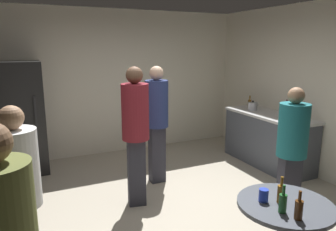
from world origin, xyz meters
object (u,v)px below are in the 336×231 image
(beer_bottle_on_counter, at_px, (250,103))
(person_in_navy_shirt, at_px, (157,116))
(kettle, at_px, (253,106))
(person_in_teal_shirt, at_px, (292,144))
(plastic_cup_blue, at_px, (264,195))
(beer_bottle_amber, at_px, (281,193))
(refrigerator, at_px, (21,118))
(wine_bottle_on_counter, at_px, (286,112))
(beer_bottle_brown, at_px, (299,209))
(person_in_maroon_shirt, at_px, (136,126))
(beer_bottle_green, at_px, (283,203))
(person_in_white_shirt, at_px, (19,189))
(foreground_table, at_px, (285,214))

(beer_bottle_on_counter, relative_size, person_in_navy_shirt, 0.13)
(beer_bottle_on_counter, xyz_separation_m, person_in_navy_shirt, (-2.07, -0.45, 0.04))
(kettle, distance_m, person_in_teal_shirt, 2.11)
(plastic_cup_blue, xyz_separation_m, person_in_teal_shirt, (0.99, 0.66, 0.13))
(beer_bottle_amber, distance_m, person_in_teal_shirt, 1.15)
(refrigerator, xyz_separation_m, wine_bottle_on_counter, (3.80, -1.81, 0.12))
(beer_bottle_brown, distance_m, person_in_maroon_shirt, 2.17)
(refrigerator, xyz_separation_m, person_in_teal_shirt, (2.82, -2.89, 0.02))
(refrigerator, relative_size, person_in_navy_shirt, 1.03)
(refrigerator, bearing_deg, person_in_navy_shirt, -34.73)
(beer_bottle_amber, bearing_deg, person_in_maroon_shirt, 109.62)
(beer_bottle_amber, bearing_deg, plastic_cup_blue, 147.77)
(refrigerator, bearing_deg, beer_bottle_on_counter, -11.83)
(beer_bottle_amber, height_order, beer_bottle_brown, same)
(kettle, distance_m, plastic_cup_blue, 3.21)
(beer_bottle_on_counter, relative_size, beer_bottle_green, 1.00)
(kettle, distance_m, beer_bottle_on_counter, 0.23)
(beer_bottle_brown, height_order, person_in_maroon_shirt, person_in_maroon_shirt)
(beer_bottle_green, distance_m, person_in_white_shirt, 2.08)
(wine_bottle_on_counter, height_order, person_in_maroon_shirt, person_in_maroon_shirt)
(foreground_table, height_order, beer_bottle_green, beer_bottle_green)
(beer_bottle_brown, xyz_separation_m, person_in_navy_shirt, (-0.05, 2.63, 0.21))
(person_in_teal_shirt, bearing_deg, person_in_maroon_shirt, -109.56)
(wine_bottle_on_counter, xyz_separation_m, foreground_table, (-1.83, -1.85, -0.39))
(beer_bottle_amber, relative_size, person_in_teal_shirt, 0.15)
(beer_bottle_green, bearing_deg, beer_bottle_amber, 50.57)
(kettle, bearing_deg, person_in_maroon_shirt, -162.43)
(kettle, bearing_deg, person_in_white_shirt, -154.30)
(refrigerator, distance_m, kettle, 3.93)
(refrigerator, height_order, plastic_cup_blue, refrigerator)
(beer_bottle_on_counter, relative_size, beer_bottle_brown, 1.00)
(foreground_table, height_order, person_in_teal_shirt, person_in_teal_shirt)
(beer_bottle_on_counter, distance_m, person_in_maroon_shirt, 2.78)
(beer_bottle_green, relative_size, person_in_teal_shirt, 0.15)
(wine_bottle_on_counter, distance_m, person_in_teal_shirt, 1.47)
(beer_bottle_amber, distance_m, person_in_white_shirt, 2.13)
(kettle, height_order, beer_bottle_brown, kettle)
(foreground_table, relative_size, plastic_cup_blue, 7.27)
(plastic_cup_blue, bearing_deg, person_in_navy_shirt, 90.17)
(beer_bottle_brown, bearing_deg, person_in_navy_shirt, 91.14)
(beer_bottle_on_counter, distance_m, person_in_white_shirt, 4.44)
(wine_bottle_on_counter, xyz_separation_m, beer_bottle_brown, (-1.93, -2.08, -0.20))
(wine_bottle_on_counter, relative_size, person_in_teal_shirt, 0.20)
(beer_bottle_brown, distance_m, person_in_teal_shirt, 1.38)
(beer_bottle_brown, xyz_separation_m, person_in_teal_shirt, (0.94, 0.99, 0.10))
(beer_bottle_on_counter, bearing_deg, refrigerator, 168.17)
(plastic_cup_blue, height_order, person_in_teal_shirt, person_in_teal_shirt)
(wine_bottle_on_counter, distance_m, foreground_table, 2.63)
(refrigerator, relative_size, beer_bottle_green, 7.83)
(person_in_maroon_shirt, relative_size, person_in_navy_shirt, 1.02)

